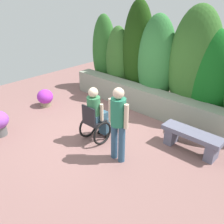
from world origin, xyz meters
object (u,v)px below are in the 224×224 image
flower_pot_purple_near (45,98)px  person_standing_companion (118,120)px  person_in_wheelchair (96,116)px  stone_bench (191,138)px

flower_pot_purple_near → person_standing_companion: bearing=-8.1°
flower_pot_purple_near → person_in_wheelchair: bearing=-5.9°
person_in_wheelchair → flower_pot_purple_near: size_ratio=2.53×
stone_bench → flower_pot_purple_near: 4.44m
person_in_wheelchair → person_standing_companion: bearing=-8.8°
person_standing_companion → stone_bench: bearing=41.8°
stone_bench → person_in_wheelchair: (-1.84, -1.10, 0.31)m
person_standing_companion → flower_pot_purple_near: (-3.40, 0.48, -0.65)m
stone_bench → person_in_wheelchair: bearing=-145.4°
person_standing_companion → flower_pot_purple_near: bearing=159.8°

